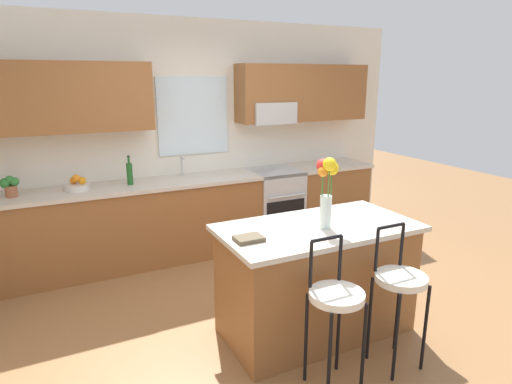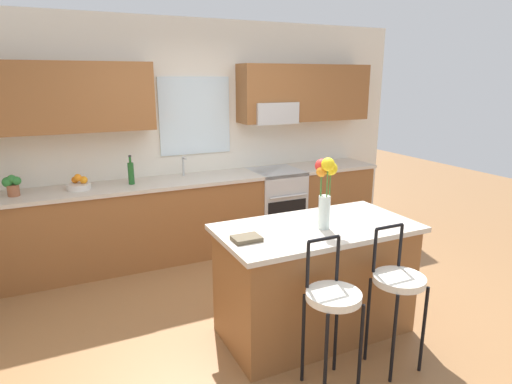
# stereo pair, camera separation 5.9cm
# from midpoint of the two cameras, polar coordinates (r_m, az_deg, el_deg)

# --- Properties ---
(ground_plane) EXTENTS (14.00, 14.00, 0.00)m
(ground_plane) POSITION_cam_midpoint_polar(r_m,az_deg,el_deg) (3.96, 1.57, -16.25)
(ground_plane) COLOR olive
(back_wall_assembly) EXTENTS (5.60, 0.50, 2.70)m
(back_wall_assembly) POSITION_cam_midpoint_polar(r_m,az_deg,el_deg) (5.25, -8.35, 8.91)
(back_wall_assembly) COLOR silver
(back_wall_assembly) RESTS_ON ground
(counter_run) EXTENTS (4.56, 0.64, 0.92)m
(counter_run) POSITION_cam_midpoint_polar(r_m,az_deg,el_deg) (5.20, -7.15, -2.92)
(counter_run) COLOR brown
(counter_run) RESTS_ON ground
(sink_faucet) EXTENTS (0.02, 0.13, 0.23)m
(sink_faucet) POSITION_cam_midpoint_polar(r_m,az_deg,el_deg) (5.12, -10.05, 3.58)
(sink_faucet) COLOR #B7BABC
(sink_faucet) RESTS_ON counter_run
(oven_range) EXTENTS (0.60, 0.64, 0.92)m
(oven_range) POSITION_cam_midpoint_polar(r_m,az_deg,el_deg) (5.54, 2.10, -1.76)
(oven_range) COLOR #B7BABC
(oven_range) RESTS_ON ground
(kitchen_island) EXTENTS (1.57, 0.83, 0.92)m
(kitchen_island) POSITION_cam_midpoint_polar(r_m,az_deg,el_deg) (3.61, 7.46, -11.26)
(kitchen_island) COLOR brown
(kitchen_island) RESTS_ON ground
(bar_stool_near) EXTENTS (0.36, 0.36, 1.04)m
(bar_stool_near) POSITION_cam_midpoint_polar(r_m,az_deg,el_deg) (2.94, 9.86, -14.08)
(bar_stool_near) COLOR black
(bar_stool_near) RESTS_ON ground
(bar_stool_middle) EXTENTS (0.36, 0.36, 1.04)m
(bar_stool_middle) POSITION_cam_midpoint_polar(r_m,az_deg,el_deg) (3.26, 17.89, -11.53)
(bar_stool_middle) COLOR black
(bar_stool_middle) RESTS_ON ground
(flower_vase) EXTENTS (0.17, 0.18, 0.56)m
(flower_vase) POSITION_cam_midpoint_polar(r_m,az_deg,el_deg) (3.29, 8.79, 1.12)
(flower_vase) COLOR silver
(flower_vase) RESTS_ON kitchen_island
(cookbook) EXTENTS (0.20, 0.15, 0.03)m
(cookbook) POSITION_cam_midpoint_polar(r_m,az_deg,el_deg) (3.09, -1.52, -6.15)
(cookbook) COLOR brown
(cookbook) RESTS_ON kitchen_island
(fruit_bowl_oranges) EXTENTS (0.24, 0.24, 0.16)m
(fruit_bowl_oranges) POSITION_cam_midpoint_polar(r_m,az_deg,el_deg) (4.82, -22.81, 0.84)
(fruit_bowl_oranges) COLOR silver
(fruit_bowl_oranges) RESTS_ON counter_run
(bottle_olive_oil) EXTENTS (0.06, 0.06, 0.32)m
(bottle_olive_oil) POSITION_cam_midpoint_polar(r_m,az_deg,el_deg) (4.86, -16.65, 2.40)
(bottle_olive_oil) COLOR #1E5923
(bottle_olive_oil) RESTS_ON counter_run
(potted_plant_small) EXTENTS (0.17, 0.12, 0.21)m
(potted_plant_small) POSITION_cam_midpoint_polar(r_m,az_deg,el_deg) (4.82, -30.00, 0.75)
(potted_plant_small) COLOR #9E5B3D
(potted_plant_small) RESTS_ON counter_run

